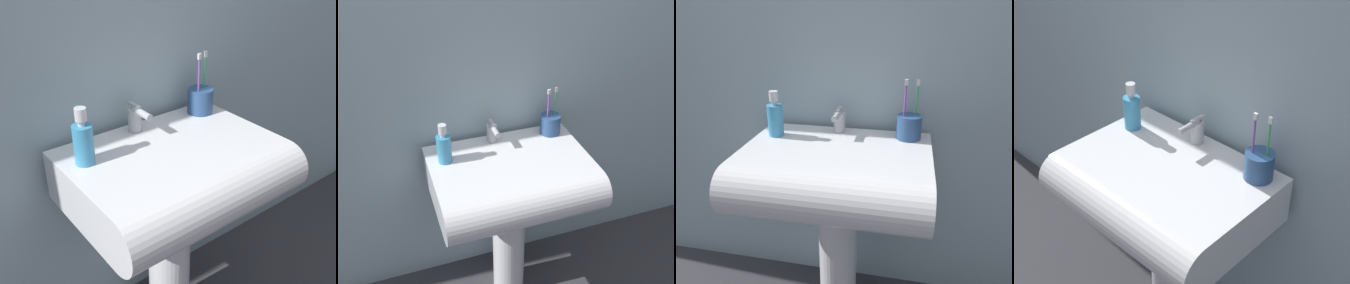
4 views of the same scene
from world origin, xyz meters
The scene contains 6 objects.
wall_back centered at (0.00, 0.24, 1.20)m, with size 5.00×0.05×2.40m, color #9EB7C1.
sink_pedestal centered at (0.00, 0.00, 0.30)m, with size 0.15×0.15×0.59m, color white.
sink_basin centered at (0.00, -0.06, 0.67)m, with size 0.63×0.47×0.16m.
faucet centered at (-0.02, 0.14, 0.80)m, with size 0.04×0.11×0.09m.
toothbrush_cup centered at (0.24, 0.13, 0.80)m, with size 0.09×0.09×0.22m.
soap_bottle centered at (-0.24, 0.07, 0.82)m, with size 0.06×0.06×0.17m.
Camera 3 is at (0.23, -1.00, 1.19)m, focal length 35.00 mm.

